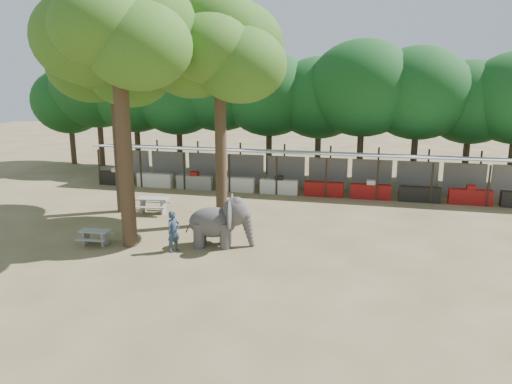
% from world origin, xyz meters
% --- Properties ---
extents(ground, '(100.00, 100.00, 0.00)m').
position_xyz_m(ground, '(0.00, 0.00, 0.00)').
color(ground, brown).
rests_on(ground, ground).
extents(vendor_stalls, '(28.00, 2.99, 2.80)m').
position_xyz_m(vendor_stalls, '(-0.00, 13.84, 1.18)').
color(vendor_stalls, '#A1A2A8').
rests_on(vendor_stalls, ground).
extents(yard_tree_left, '(7.10, 6.90, 11.02)m').
position_xyz_m(yard_tree_left, '(-9.13, 7.19, 8.20)').
color(yard_tree_left, '#332316').
rests_on(yard_tree_left, ground).
extents(yard_tree_center, '(7.10, 6.90, 12.04)m').
position_xyz_m(yard_tree_center, '(-6.13, 2.19, 9.21)').
color(yard_tree_center, '#332316').
rests_on(yard_tree_center, ground).
extents(yard_tree_back, '(7.10, 6.90, 11.36)m').
position_xyz_m(yard_tree_back, '(-3.13, 6.19, 8.54)').
color(yard_tree_back, '#332316').
rests_on(yard_tree_back, ground).
extents(backdrop_trees, '(46.46, 5.95, 8.33)m').
position_xyz_m(backdrop_trees, '(0.00, 19.00, 5.51)').
color(backdrop_trees, '#332316').
rests_on(backdrop_trees, ground).
extents(elephant, '(2.99, 2.23, 2.23)m').
position_xyz_m(elephant, '(-2.08, 2.86, 1.12)').
color(elephant, '#3D3A3B').
rests_on(elephant, ground).
extents(handler, '(0.67, 0.76, 1.78)m').
position_xyz_m(handler, '(-3.81, 1.72, 0.89)').
color(handler, '#26384C').
rests_on(handler, ground).
extents(picnic_table_near, '(1.41, 1.29, 0.66)m').
position_xyz_m(picnic_table_near, '(-7.54, 1.73, 0.43)').
color(picnic_table_near, gray).
rests_on(picnic_table_near, ground).
extents(picnic_table_far, '(1.86, 1.71, 0.84)m').
position_xyz_m(picnic_table_far, '(-7.22, 7.04, 0.55)').
color(picnic_table_far, gray).
rests_on(picnic_table_far, ground).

